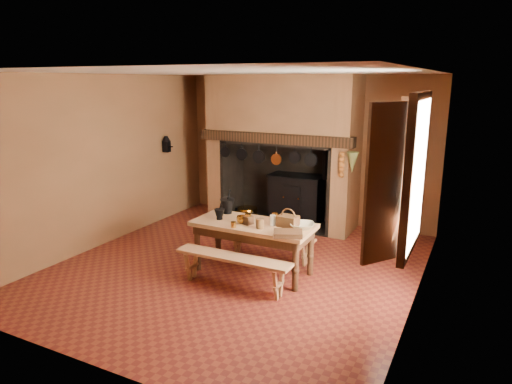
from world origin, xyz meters
TOP-DOWN VIEW (x-y plane):
  - floor at (0.00, 0.00)m, footprint 5.50×5.50m
  - ceiling at (0.00, 0.00)m, footprint 5.50×5.50m
  - back_wall at (0.00, 2.75)m, footprint 5.00×0.02m
  - wall_left at (-2.50, 0.00)m, footprint 0.02×5.50m
  - wall_right at (2.50, 0.00)m, footprint 0.02×5.50m
  - wall_front at (0.00, -2.75)m, footprint 5.00×0.02m
  - chimney_breast at (-0.30, 2.31)m, footprint 2.95×0.96m
  - iron_range at (-0.04, 2.45)m, footprint 1.12×0.55m
  - hearth_pans at (-1.05, 2.22)m, footprint 0.51×0.62m
  - hanging_pans at (-0.34, 1.81)m, footprint 1.92×0.29m
  - onion_string at (1.00, 1.79)m, footprint 0.12×0.10m
  - herb_bunch at (1.18, 1.79)m, footprint 0.20×0.20m
  - window at (2.35, -0.40)m, footprint 0.39×1.75m
  - wall_coffee_mill at (-2.42, 1.55)m, footprint 0.23×0.16m
  - work_table at (0.30, -0.07)m, footprint 1.71×0.76m
  - bench_front at (0.30, -0.66)m, footprint 1.62×0.28m
  - bench_back at (0.30, 0.50)m, footprint 1.42×0.25m
  - mortar_large at (-0.26, 0.18)m, footprint 0.22×0.22m
  - mortar_small at (-0.21, -0.13)m, footprint 0.15×0.15m
  - coffee_grinder at (0.26, -0.15)m, footprint 0.17×0.15m
  - brass_mug_a at (0.15, -0.37)m, footprint 0.09×0.09m
  - brass_mug_b at (0.50, 0.23)m, footprint 0.11×0.11m
  - mixing_bowl at (1.00, 0.00)m, footprint 0.42×0.42m
  - stoneware_crock at (0.49, -0.24)m, footprint 0.14×0.14m
  - glass_jar at (0.59, -0.04)m, footprint 0.09×0.09m
  - wicker_basket at (0.80, 0.01)m, footprint 0.28×0.21m
  - wooden_tray at (0.95, -0.36)m, footprint 0.44×0.39m
  - brass_cup at (0.16, -0.15)m, footprint 0.15×0.15m

SIDE VIEW (x-z plane):
  - floor at x=0.00m, z-range 0.00..0.00m
  - hearth_pans at x=-1.05m, z-range -0.01..0.19m
  - bench_back at x=0.30m, z-range 0.10..0.50m
  - bench_front at x=0.30m, z-range 0.11..0.57m
  - iron_range at x=-0.04m, z-range -0.32..1.28m
  - work_table at x=0.30m, z-range 0.25..1.00m
  - wooden_tray at x=0.95m, z-range 0.74..0.81m
  - brass_mug_a at x=0.15m, z-range 0.74..0.82m
  - mixing_bowl at x=1.00m, z-range 0.74..0.82m
  - brass_mug_b at x=0.50m, z-range 0.74..0.84m
  - brass_cup at x=0.16m, z-range 0.74..0.85m
  - stoneware_crock at x=0.49m, z-range 0.74..0.88m
  - coffee_grinder at x=0.26m, z-range 0.72..0.90m
  - glass_jar at x=0.59m, z-range 0.74..0.88m
  - wicker_basket at x=0.80m, z-range 0.70..0.96m
  - mortar_small at x=-0.21m, z-range 0.70..0.96m
  - mortar_large at x=-0.26m, z-range 0.68..1.06m
  - onion_string at x=1.00m, z-range 1.10..1.56m
  - hanging_pans at x=-0.34m, z-range 1.23..1.50m
  - herb_bunch at x=1.18m, z-range 1.21..1.56m
  - back_wall at x=0.00m, z-range 0.00..2.80m
  - wall_left at x=-2.50m, z-range 0.00..2.80m
  - wall_right at x=2.50m, z-range 0.00..2.80m
  - wall_front at x=0.00m, z-range 0.00..2.80m
  - wall_coffee_mill at x=-2.42m, z-range 1.36..1.67m
  - window at x=2.35m, z-range 0.82..2.58m
  - chimney_breast at x=-0.30m, z-range 0.41..3.21m
  - ceiling at x=0.00m, z-range 2.80..2.80m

